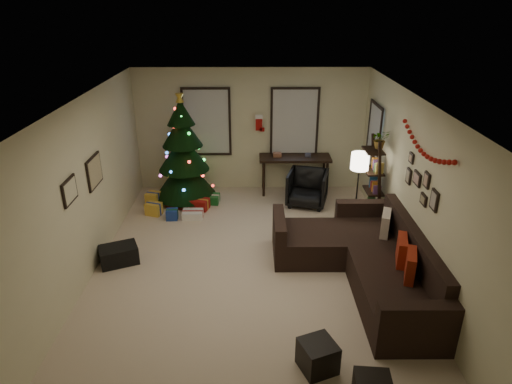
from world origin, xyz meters
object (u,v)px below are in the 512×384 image
desk (295,161)px  desk_chair (307,188)px  bookshelf (375,185)px  sofa (366,260)px  christmas_tree (184,157)px

desk → desk_chair: bearing=-71.5°
desk → bookshelf: bookshelf is taller
sofa → desk: size_ratio=1.99×
christmas_tree → bookshelf: 3.89m
christmas_tree → sofa: bearing=-42.5°
christmas_tree → sofa: size_ratio=0.77×
sofa → bookshelf: bearing=73.7°
desk_chair → bookshelf: bearing=-26.4°
sofa → desk: 3.47m
bookshelf → desk: bearing=129.2°
desk → desk_chair: size_ratio=2.09×
christmas_tree → bookshelf: bearing=-18.3°
desk_chair → bookshelf: 1.56m
sofa → bookshelf: size_ratio=1.75×
christmas_tree → desk_chair: (2.58, -0.24, -0.61)m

